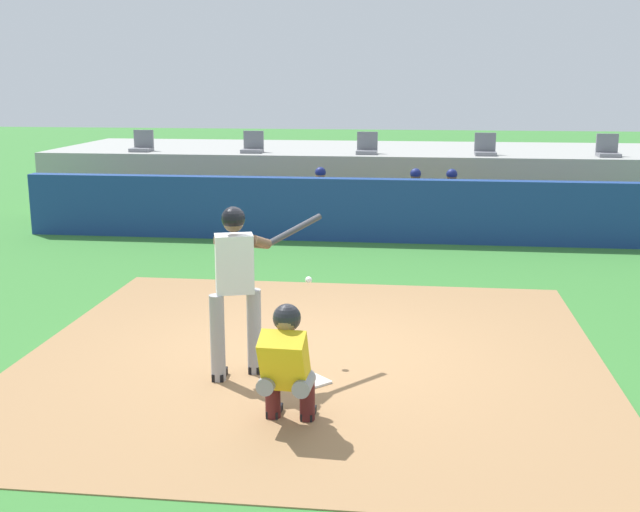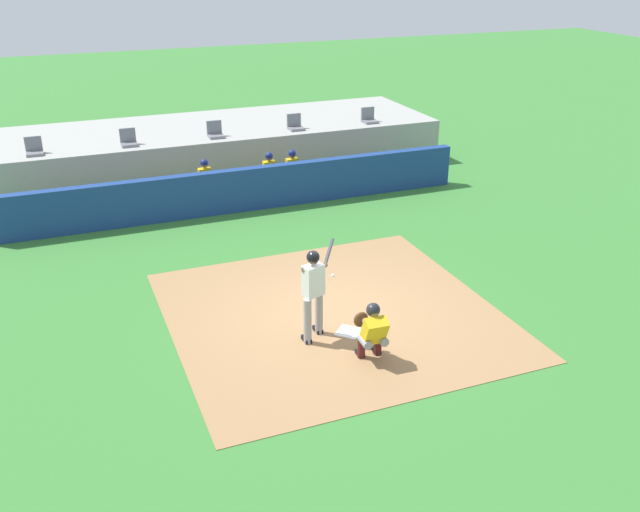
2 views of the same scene
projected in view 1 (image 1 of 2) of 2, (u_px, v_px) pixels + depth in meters
The scene contains 16 objects.
ground_plane at pixel (312, 356), 8.85m from camera, with size 80.00×80.00×0.00m, color #387A33.
dirt_infield at pixel (312, 356), 8.85m from camera, with size 6.40×6.40×0.01m, color #9E754C.
home_plate at pixel (302, 381), 8.07m from camera, with size 0.44×0.44×0.02m, color white.
batter_at_plate at pixel (237, 281), 8.02m from camera, with size 1.03×1.12×1.80m.
catcher_crouched at pixel (287, 360), 7.00m from camera, with size 0.50×2.09×1.13m.
dugout_wall at pixel (357, 210), 15.01m from camera, with size 13.00×0.30×1.20m, color navy.
dugout_bench at pixel (360, 220), 16.06m from camera, with size 11.80×0.44×0.45m, color olive.
dugout_player_0 at pixel (320, 199), 15.91m from camera, with size 0.49×0.70×1.30m.
dugout_player_1 at pixel (415, 200), 15.68m from camera, with size 0.49×0.70×1.30m.
dugout_player_2 at pixel (451, 201), 15.60m from camera, with size 0.49×0.70×1.30m.
stands_platform at pixel (370, 177), 19.25m from camera, with size 15.00×4.40×1.40m, color #9E9E99.
stadium_seat_0 at pixel (142, 145), 18.20m from camera, with size 0.46×0.46×0.48m.
stadium_seat_1 at pixel (253, 146), 17.90m from camera, with size 0.46×0.46×0.48m.
stadium_seat_2 at pixel (367, 148), 17.59m from camera, with size 0.46×0.46×0.48m.
stadium_seat_3 at pixel (485, 149), 17.28m from camera, with size 0.46×0.46×0.48m.
stadium_seat_4 at pixel (608, 150), 16.98m from camera, with size 0.46×0.46×0.48m.
Camera 1 is at (1.10, -8.31, 3.05)m, focal length 44.25 mm.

